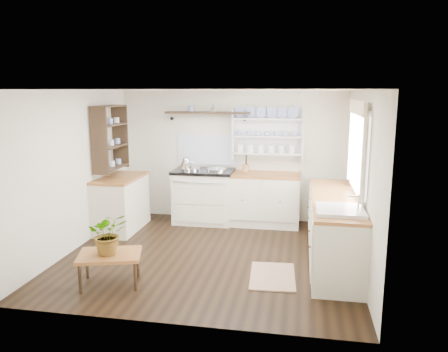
% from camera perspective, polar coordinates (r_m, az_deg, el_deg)
% --- Properties ---
extents(floor, '(4.00, 3.80, 0.01)m').
position_cam_1_polar(floor, '(6.30, -1.86, -10.26)').
color(floor, black).
rests_on(floor, ground).
extents(wall_back, '(4.00, 0.02, 2.30)m').
position_cam_1_polar(wall_back, '(7.82, 0.99, 2.66)').
color(wall_back, beige).
rests_on(wall_back, ground).
extents(wall_right, '(0.02, 3.80, 2.30)m').
position_cam_1_polar(wall_right, '(5.90, 17.44, -0.58)').
color(wall_right, beige).
rests_on(wall_right, ground).
extents(wall_left, '(0.02, 3.80, 2.30)m').
position_cam_1_polar(wall_left, '(6.68, -18.95, 0.64)').
color(wall_left, beige).
rests_on(wall_left, ground).
extents(ceiling, '(4.00, 3.80, 0.01)m').
position_cam_1_polar(ceiling, '(5.87, -2.00, 11.17)').
color(ceiling, white).
rests_on(ceiling, wall_back).
extents(window, '(0.08, 1.55, 1.22)m').
position_cam_1_polar(window, '(5.97, 17.01, 3.62)').
color(window, white).
rests_on(window, wall_right).
extents(aga_cooker, '(1.05, 0.73, 0.97)m').
position_cam_1_polar(aga_cooker, '(7.71, -2.65, -2.56)').
color(aga_cooker, white).
rests_on(aga_cooker, floor).
extents(back_cabinets, '(1.27, 0.63, 0.90)m').
position_cam_1_polar(back_cabinets, '(7.59, 5.09, -2.95)').
color(back_cabinets, silver).
rests_on(back_cabinets, floor).
extents(right_cabinets, '(0.62, 2.43, 0.90)m').
position_cam_1_polar(right_cabinets, '(6.13, 14.16, -6.63)').
color(right_cabinets, silver).
rests_on(right_cabinets, floor).
extents(belfast_sink, '(0.55, 0.60, 0.45)m').
position_cam_1_polar(belfast_sink, '(5.32, 14.86, -5.55)').
color(belfast_sink, white).
rests_on(belfast_sink, right_cabinets).
extents(left_cabinets, '(0.62, 1.13, 0.90)m').
position_cam_1_polar(left_cabinets, '(7.48, -13.28, -3.40)').
color(left_cabinets, silver).
rests_on(left_cabinets, floor).
extents(plate_rack, '(1.20, 0.22, 0.90)m').
position_cam_1_polar(plate_rack, '(7.66, 5.78, 5.49)').
color(plate_rack, white).
rests_on(plate_rack, wall_back).
extents(high_shelf, '(1.50, 0.29, 0.16)m').
position_cam_1_polar(high_shelf, '(7.70, -2.11, 8.20)').
color(high_shelf, black).
rests_on(high_shelf, wall_back).
extents(left_shelving, '(0.28, 0.80, 1.05)m').
position_cam_1_polar(left_shelving, '(7.35, -14.65, 4.92)').
color(left_shelving, black).
rests_on(left_shelving, wall_left).
extents(kettle, '(0.20, 0.20, 0.24)m').
position_cam_1_polar(kettle, '(7.55, -4.96, 1.56)').
color(kettle, silver).
rests_on(kettle, aga_cooker).
extents(utensil_crock, '(0.11, 0.11, 0.12)m').
position_cam_1_polar(utensil_crock, '(7.59, 2.83, 1.04)').
color(utensil_crock, '#A56C3C').
rests_on(utensil_crock, back_cabinets).
extents(center_table, '(0.84, 0.70, 0.39)m').
position_cam_1_polar(center_table, '(5.44, -14.71, -10.22)').
color(center_table, brown).
rests_on(center_table, floor).
extents(potted_plant, '(0.59, 0.56, 0.50)m').
position_cam_1_polar(potted_plant, '(5.34, -14.87, -7.26)').
color(potted_plant, '#3F7233').
rests_on(potted_plant, center_table).
extents(floor_rug, '(0.60, 0.88, 0.02)m').
position_cam_1_polar(floor_rug, '(5.64, 6.36, -12.86)').
color(floor_rug, '#916F54').
rests_on(floor_rug, floor).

